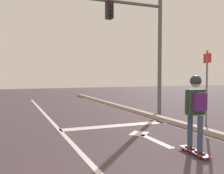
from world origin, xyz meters
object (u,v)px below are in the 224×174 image
skateboard (195,151)px  traffic_signal_mast (137,33)px  skater (196,104)px  street_sign_post (207,77)px

skateboard → traffic_signal_mast: traffic_signal_mast is taller
skateboard → skater: 0.98m
skateboard → traffic_signal_mast: 5.90m
skateboard → street_sign_post: bearing=43.7°
skater → traffic_signal_mast: size_ratio=0.32×
skater → traffic_signal_mast: (1.22, 4.83, 2.23)m
skateboard → traffic_signal_mast: (1.21, 4.81, 3.20)m
skater → traffic_signal_mast: traffic_signal_mast is taller
skater → skateboard: bearing=83.8°
traffic_signal_mast → street_sign_post: bearing=-63.7°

